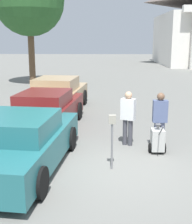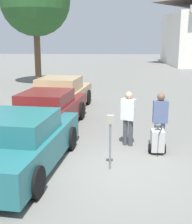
{
  "view_description": "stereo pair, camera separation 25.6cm",
  "coord_description": "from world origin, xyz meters",
  "px_view_note": "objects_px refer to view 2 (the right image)",
  "views": [
    {
      "loc": [
        -0.41,
        -7.3,
        3.18
      ],
      "look_at": [
        -0.6,
        1.53,
        1.1
      ],
      "focal_mm": 50.0,
      "sensor_mm": 36.0,
      "label": 1
    },
    {
      "loc": [
        -0.15,
        -7.29,
        3.18
      ],
      "look_at": [
        -0.6,
        1.53,
        1.1
      ],
      "focal_mm": 50.0,
      "sensor_mm": 36.0,
      "label": 2
    }
  ],
  "objects_px": {
    "parked_car_maroon": "(48,111)",
    "parking_meter": "(110,132)",
    "person_worker": "(128,115)",
    "person_supervisor": "(160,118)",
    "parked_car_tan": "(61,95)",
    "parked_car_teal": "(19,142)",
    "equipment_cart": "(157,140)"
  },
  "relations": [
    {
      "from": "parked_car_maroon",
      "to": "parked_car_tan",
      "type": "relative_size",
      "value": 1.01
    },
    {
      "from": "parked_car_maroon",
      "to": "person_supervisor",
      "type": "distance_m",
      "value": 4.21
    },
    {
      "from": "person_worker",
      "to": "parked_car_tan",
      "type": "bearing_deg",
      "value": -33.88
    },
    {
      "from": "parking_meter",
      "to": "person_worker",
      "type": "height_order",
      "value": "person_worker"
    },
    {
      "from": "parked_car_teal",
      "to": "parked_car_maroon",
      "type": "bearing_deg",
      "value": 96.63
    },
    {
      "from": "parked_car_tan",
      "to": "parking_meter",
      "type": "distance_m",
      "value": 6.83
    },
    {
      "from": "parked_car_tan",
      "to": "person_supervisor",
      "type": "relative_size",
      "value": 2.94
    },
    {
      "from": "equipment_cart",
      "to": "parked_car_tan",
      "type": "bearing_deg",
      "value": 125.15
    },
    {
      "from": "parking_meter",
      "to": "person_supervisor",
      "type": "distance_m",
      "value": 2.09
    },
    {
      "from": "parked_car_teal",
      "to": "parking_meter",
      "type": "relative_size",
      "value": 3.51
    },
    {
      "from": "parked_car_tan",
      "to": "parking_meter",
      "type": "bearing_deg",
      "value": -63.93
    },
    {
      "from": "parked_car_tan",
      "to": "parked_car_teal",
      "type": "bearing_deg",
      "value": -83.37
    },
    {
      "from": "parked_car_teal",
      "to": "parking_meter",
      "type": "bearing_deg",
      "value": 6.57
    },
    {
      "from": "parked_car_maroon",
      "to": "parking_meter",
      "type": "distance_m",
      "value": 4.19
    },
    {
      "from": "person_supervisor",
      "to": "parked_car_tan",
      "type": "bearing_deg",
      "value": -51.77
    },
    {
      "from": "parked_car_maroon",
      "to": "person_supervisor",
      "type": "relative_size",
      "value": 2.97
    },
    {
      "from": "parked_car_tan",
      "to": "equipment_cart",
      "type": "relative_size",
      "value": 4.95
    },
    {
      "from": "person_worker",
      "to": "parked_car_teal",
      "type": "bearing_deg",
      "value": 57.85
    },
    {
      "from": "parked_car_teal",
      "to": "equipment_cart",
      "type": "relative_size",
      "value": 4.9
    },
    {
      "from": "parked_car_tan",
      "to": "person_worker",
      "type": "bearing_deg",
      "value": -52.12
    },
    {
      "from": "parked_car_tan",
      "to": "equipment_cart",
      "type": "height_order",
      "value": "parked_car_tan"
    },
    {
      "from": "parked_car_tan",
      "to": "person_worker",
      "type": "xyz_separation_m",
      "value": [
        2.8,
        -4.62,
        0.24
      ]
    },
    {
      "from": "parked_car_teal",
      "to": "person_worker",
      "type": "distance_m",
      "value": 3.35
    },
    {
      "from": "parked_car_teal",
      "to": "parked_car_tan",
      "type": "relative_size",
      "value": 0.99
    },
    {
      "from": "parking_meter",
      "to": "person_supervisor",
      "type": "bearing_deg",
      "value": 46.75
    },
    {
      "from": "parking_meter",
      "to": "person_worker",
      "type": "distance_m",
      "value": 1.89
    },
    {
      "from": "person_supervisor",
      "to": "equipment_cart",
      "type": "distance_m",
      "value": 0.67
    },
    {
      "from": "equipment_cart",
      "to": "parking_meter",
      "type": "bearing_deg",
      "value": -137.71
    },
    {
      "from": "parked_car_teal",
      "to": "person_supervisor",
      "type": "relative_size",
      "value": 2.9
    },
    {
      "from": "parking_meter",
      "to": "equipment_cart",
      "type": "height_order",
      "value": "parking_meter"
    },
    {
      "from": "parked_car_tan",
      "to": "person_worker",
      "type": "relative_size",
      "value": 2.97
    },
    {
      "from": "parked_car_maroon",
      "to": "person_supervisor",
      "type": "height_order",
      "value": "person_supervisor"
    }
  ]
}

